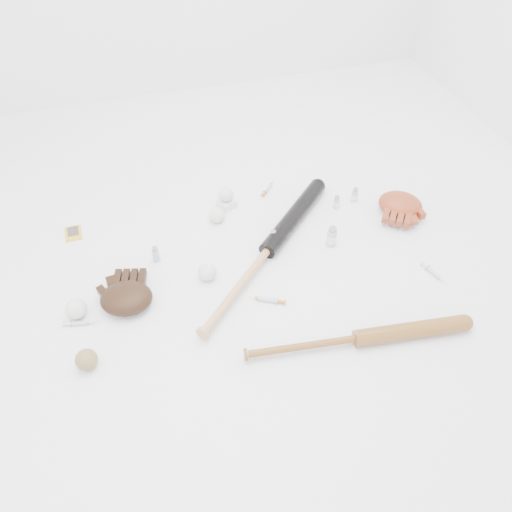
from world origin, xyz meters
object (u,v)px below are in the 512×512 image
object	(u,v)px
bat_wood	(357,338)
glove_dark	(126,298)
bat_dark	(268,250)
pedestal	(227,203)

from	to	relation	value
bat_wood	glove_dark	size ratio (longest dim) A/B	3.64
bat_dark	pedestal	xyz separation A→B (m)	(-0.08, 0.35, -0.02)
bat_dark	bat_wood	xyz separation A→B (m)	(0.17, -0.49, -0.01)
bat_dark	glove_dark	world-z (taller)	glove_dark
bat_dark	pedestal	distance (m)	0.36
bat_wood	pedestal	size ratio (longest dim) A/B	12.24
bat_wood	pedestal	xyz separation A→B (m)	(-0.26, 0.84, -0.01)
bat_dark	pedestal	world-z (taller)	bat_dark
glove_dark	bat_dark	bearing A→B (deg)	23.40
bat_dark	glove_dark	xyz separation A→B (m)	(-0.57, -0.09, 0.00)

